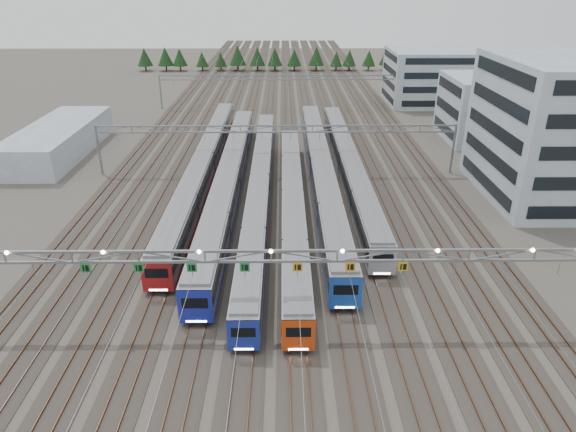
{
  "coord_description": "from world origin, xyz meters",
  "views": [
    {
      "loc": [
        1.07,
        -37.8,
        28.69
      ],
      "look_at": [
        1.59,
        16.16,
        3.5
      ],
      "focal_mm": 32.0,
      "sensor_mm": 36.0,
      "label": 1
    }
  ],
  "objects_px": {
    "train_b": "(230,177)",
    "train_f": "(348,163)",
    "gantry_mid": "(276,135)",
    "gantry_near": "(270,259)",
    "train_d": "(292,201)",
    "depot_bldg_north": "(433,77)",
    "depot_bldg_south": "(559,130)",
    "train_e": "(321,169)",
    "depot_bldg_mid": "(484,109)",
    "gantry_far": "(278,81)",
    "train_a": "(205,163)",
    "train_c": "(260,184)",
    "west_shed": "(59,140)"
  },
  "relations": [
    {
      "from": "gantry_mid",
      "to": "depot_bldg_south",
      "type": "height_order",
      "value": "depot_bldg_south"
    },
    {
      "from": "train_a",
      "to": "train_e",
      "type": "height_order",
      "value": "train_e"
    },
    {
      "from": "gantry_near",
      "to": "west_shed",
      "type": "height_order",
      "value": "gantry_near"
    },
    {
      "from": "train_a",
      "to": "depot_bldg_north",
      "type": "relative_size",
      "value": 3.06
    },
    {
      "from": "train_e",
      "to": "gantry_far",
      "type": "distance_m",
      "value": 50.03
    },
    {
      "from": "depot_bldg_mid",
      "to": "gantry_near",
      "type": "bearing_deg",
      "value": -123.66
    },
    {
      "from": "train_a",
      "to": "gantry_mid",
      "type": "bearing_deg",
      "value": 7.91
    },
    {
      "from": "train_e",
      "to": "train_f",
      "type": "height_order",
      "value": "train_e"
    },
    {
      "from": "train_c",
      "to": "train_e",
      "type": "bearing_deg",
      "value": 31.87
    },
    {
      "from": "train_a",
      "to": "train_f",
      "type": "height_order",
      "value": "train_a"
    },
    {
      "from": "gantry_near",
      "to": "train_c",
      "type": "bearing_deg",
      "value": 94.18
    },
    {
      "from": "train_d",
      "to": "train_f",
      "type": "xyz_separation_m",
      "value": [
        9.0,
        14.54,
        0.09
      ]
    },
    {
      "from": "train_a",
      "to": "depot_bldg_north",
      "type": "bearing_deg",
      "value": 46.68
    },
    {
      "from": "train_c",
      "to": "train_f",
      "type": "height_order",
      "value": "train_f"
    },
    {
      "from": "train_a",
      "to": "depot_bldg_north",
      "type": "xyz_separation_m",
      "value": [
        49.46,
        52.46,
        4.14
      ]
    },
    {
      "from": "train_f",
      "to": "west_shed",
      "type": "height_order",
      "value": "west_shed"
    },
    {
      "from": "gantry_mid",
      "to": "gantry_near",
      "type": "bearing_deg",
      "value": -90.07
    },
    {
      "from": "train_d",
      "to": "gantry_mid",
      "type": "bearing_deg",
      "value": 97.95
    },
    {
      "from": "depot_bldg_south",
      "to": "depot_bldg_north",
      "type": "relative_size",
      "value": 1.0
    },
    {
      "from": "train_a",
      "to": "train_b",
      "type": "distance_m",
      "value": 7.65
    },
    {
      "from": "train_c",
      "to": "depot_bldg_north",
      "type": "distance_m",
      "value": 73.24
    },
    {
      "from": "train_c",
      "to": "depot_bldg_north",
      "type": "bearing_deg",
      "value": 56.4
    },
    {
      "from": "train_f",
      "to": "train_d",
      "type": "bearing_deg",
      "value": -121.76
    },
    {
      "from": "train_a",
      "to": "west_shed",
      "type": "xyz_separation_m",
      "value": [
        -27.52,
        12.2,
        0.27
      ]
    },
    {
      "from": "train_c",
      "to": "depot_bldg_north",
      "type": "relative_size",
      "value": 3.1
    },
    {
      "from": "gantry_far",
      "to": "train_e",
      "type": "bearing_deg",
      "value": -82.22
    },
    {
      "from": "train_d",
      "to": "depot_bldg_north",
      "type": "xyz_separation_m",
      "value": [
        35.96,
        67.0,
        4.33
      ]
    },
    {
      "from": "train_d",
      "to": "gantry_near",
      "type": "xyz_separation_m",
      "value": [
        -2.3,
        -24.01,
        5.01
      ]
    },
    {
      "from": "train_a",
      "to": "gantry_near",
      "type": "bearing_deg",
      "value": -73.8
    },
    {
      "from": "depot_bldg_south",
      "to": "depot_bldg_north",
      "type": "height_order",
      "value": "depot_bldg_south"
    },
    {
      "from": "train_b",
      "to": "depot_bldg_north",
      "type": "xyz_separation_m",
      "value": [
        44.96,
        58.64,
        4.1
      ]
    },
    {
      "from": "train_b",
      "to": "depot_bldg_mid",
      "type": "height_order",
      "value": "depot_bldg_mid"
    },
    {
      "from": "depot_bldg_mid",
      "to": "west_shed",
      "type": "xyz_separation_m",
      "value": [
        -78.11,
        -8.39,
        -3.41
      ]
    },
    {
      "from": "depot_bldg_north",
      "to": "train_f",
      "type": "bearing_deg",
      "value": -117.2
    },
    {
      "from": "train_b",
      "to": "train_f",
      "type": "distance_m",
      "value": 19.03
    },
    {
      "from": "train_c",
      "to": "depot_bldg_mid",
      "type": "bearing_deg",
      "value": 34.9
    },
    {
      "from": "depot_bldg_south",
      "to": "west_shed",
      "type": "height_order",
      "value": "depot_bldg_south"
    },
    {
      "from": "train_e",
      "to": "train_f",
      "type": "relative_size",
      "value": 1.1
    },
    {
      "from": "train_e",
      "to": "depot_bldg_mid",
      "type": "height_order",
      "value": "depot_bldg_mid"
    },
    {
      "from": "depot_bldg_north",
      "to": "depot_bldg_mid",
      "type": "bearing_deg",
      "value": -87.97
    },
    {
      "from": "train_b",
      "to": "train_d",
      "type": "relative_size",
      "value": 1.16
    },
    {
      "from": "west_shed",
      "to": "train_a",
      "type": "bearing_deg",
      "value": -23.91
    },
    {
      "from": "train_d",
      "to": "depot_bldg_mid",
      "type": "distance_m",
      "value": 51.23
    },
    {
      "from": "gantry_near",
      "to": "gantry_far",
      "type": "bearing_deg",
      "value": 89.97
    },
    {
      "from": "train_e",
      "to": "train_f",
      "type": "xyz_separation_m",
      "value": [
        4.5,
        2.83,
        -0.1
      ]
    },
    {
      "from": "gantry_far",
      "to": "depot_bldg_mid",
      "type": "bearing_deg",
      "value": -33.43
    },
    {
      "from": "gantry_near",
      "to": "gantry_far",
      "type": "xyz_separation_m",
      "value": [
        0.05,
        85.12,
        -0.7
      ]
    },
    {
      "from": "train_b",
      "to": "depot_bldg_south",
      "type": "distance_m",
      "value": 46.4
    },
    {
      "from": "west_shed",
      "to": "depot_bldg_mid",
      "type": "bearing_deg",
      "value": 6.13
    },
    {
      "from": "train_d",
      "to": "depot_bldg_north",
      "type": "height_order",
      "value": "depot_bldg_north"
    }
  ]
}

